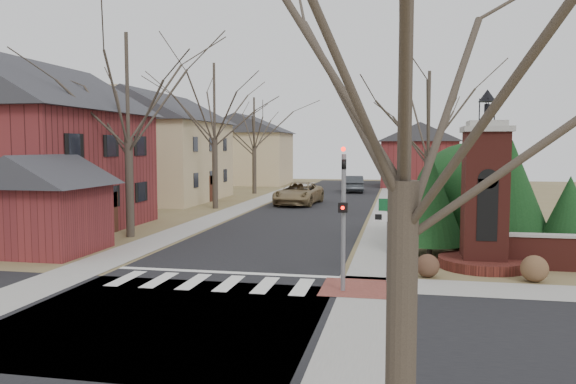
% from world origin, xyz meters
% --- Properties ---
extents(ground, '(120.00, 120.00, 0.00)m').
position_xyz_m(ground, '(0.00, 0.00, 0.00)').
color(ground, brown).
rests_on(ground, ground).
extents(main_street, '(8.00, 70.00, 0.01)m').
position_xyz_m(main_street, '(0.00, 22.00, 0.01)').
color(main_street, black).
rests_on(main_street, ground).
extents(cross_street, '(120.00, 8.00, 0.01)m').
position_xyz_m(cross_street, '(0.00, -3.00, 0.01)').
color(cross_street, black).
rests_on(cross_street, ground).
extents(crosswalk_zone, '(8.00, 2.20, 0.02)m').
position_xyz_m(crosswalk_zone, '(0.00, 0.80, 0.01)').
color(crosswalk_zone, silver).
rests_on(crosswalk_zone, ground).
extents(stop_bar, '(8.00, 0.35, 0.02)m').
position_xyz_m(stop_bar, '(0.00, 2.30, 0.01)').
color(stop_bar, silver).
rests_on(stop_bar, ground).
extents(sidewalk_right_main, '(2.00, 60.00, 0.02)m').
position_xyz_m(sidewalk_right_main, '(5.20, 22.00, 0.01)').
color(sidewalk_right_main, gray).
rests_on(sidewalk_right_main, ground).
extents(sidewalk_left, '(2.00, 60.00, 0.02)m').
position_xyz_m(sidewalk_left, '(-5.20, 22.00, 0.01)').
color(sidewalk_left, gray).
rests_on(sidewalk_left, ground).
extents(curb_apron, '(2.40, 2.40, 0.02)m').
position_xyz_m(curb_apron, '(4.80, 1.00, 0.01)').
color(curb_apron, brown).
rests_on(curb_apron, ground).
extents(traffic_signal_pole, '(0.28, 0.41, 4.50)m').
position_xyz_m(traffic_signal_pole, '(4.30, 0.57, 2.59)').
color(traffic_signal_pole, slate).
rests_on(traffic_signal_pole, ground).
extents(sign_post, '(0.90, 0.07, 2.75)m').
position_xyz_m(sign_post, '(5.59, 1.99, 1.95)').
color(sign_post, slate).
rests_on(sign_post, ground).
extents(brick_gate_monument, '(3.20, 3.20, 6.47)m').
position_xyz_m(brick_gate_monument, '(9.00, 4.99, 2.17)').
color(brick_gate_monument, '#5A211A').
rests_on(brick_gate_monument, ground).
extents(house_brick_left, '(9.80, 11.80, 9.42)m').
position_xyz_m(house_brick_left, '(-13.01, 9.99, 4.66)').
color(house_brick_left, maroon).
rests_on(house_brick_left, ground).
extents(house_stucco_left, '(9.80, 12.80, 9.28)m').
position_xyz_m(house_stucco_left, '(-13.50, 27.00, 4.59)').
color(house_stucco_left, tan).
rests_on(house_stucco_left, ground).
extents(garage_left, '(4.80, 4.80, 4.29)m').
position_xyz_m(garage_left, '(-8.52, 4.49, 2.24)').
color(garage_left, maroon).
rests_on(garage_left, ground).
extents(house_distant_left, '(10.80, 8.80, 8.53)m').
position_xyz_m(house_distant_left, '(-12.01, 48.00, 4.25)').
color(house_distant_left, tan).
rests_on(house_distant_left, ground).
extents(house_distant_right, '(8.80, 8.80, 7.30)m').
position_xyz_m(house_distant_right, '(7.99, 47.99, 3.65)').
color(house_distant_right, maroon).
rests_on(house_distant_right, ground).
extents(evergreen_near, '(2.80, 2.80, 4.10)m').
position_xyz_m(evergreen_near, '(7.20, 7.00, 2.30)').
color(evergreen_near, '#473D33').
rests_on(evergreen_near, ground).
extents(evergreen_mid, '(3.40, 3.40, 4.70)m').
position_xyz_m(evergreen_mid, '(10.50, 8.20, 2.60)').
color(evergreen_mid, '#473D33').
rests_on(evergreen_mid, ground).
extents(evergreen_far, '(2.40, 2.40, 3.30)m').
position_xyz_m(evergreen_far, '(12.50, 7.20, 1.90)').
color(evergreen_far, '#473D33').
rests_on(evergreen_far, ground).
extents(evergreen_mass, '(4.80, 4.80, 4.80)m').
position_xyz_m(evergreen_mass, '(9.00, 9.50, 2.40)').
color(evergreen_mass, black).
rests_on(evergreen_mass, ground).
extents(bare_tree_0, '(8.05, 8.05, 11.15)m').
position_xyz_m(bare_tree_0, '(-7.00, 9.00, 7.70)').
color(bare_tree_0, '#473D33').
rests_on(bare_tree_0, ground).
extents(bare_tree_1, '(8.40, 8.40, 11.64)m').
position_xyz_m(bare_tree_1, '(-7.00, 22.00, 8.03)').
color(bare_tree_1, '#473D33').
rests_on(bare_tree_1, ground).
extents(bare_tree_2, '(7.35, 7.35, 10.19)m').
position_xyz_m(bare_tree_2, '(-7.50, 35.00, 7.03)').
color(bare_tree_2, '#473D33').
rests_on(bare_tree_2, ground).
extents(bare_tree_3, '(7.00, 7.00, 9.70)m').
position_xyz_m(bare_tree_3, '(7.50, 16.00, 6.69)').
color(bare_tree_3, '#473D33').
rests_on(bare_tree_3, ground).
extents(pickup_truck, '(3.32, 6.38, 1.72)m').
position_xyz_m(pickup_truck, '(-1.60, 25.77, 0.86)').
color(pickup_truck, olive).
rests_on(pickup_truck, ground).
extents(distant_car, '(2.28, 5.04, 1.60)m').
position_xyz_m(distant_car, '(1.60, 38.52, 0.80)').
color(distant_car, '#363A3F').
rests_on(distant_car, ground).
extents(dry_shrub_left, '(0.79, 0.79, 0.79)m').
position_xyz_m(dry_shrub_left, '(6.93, 3.00, 0.40)').
color(dry_shrub_left, '#4E3323').
rests_on(dry_shrub_left, ground).
extents(dry_shrub_right, '(0.88, 0.88, 0.88)m').
position_xyz_m(dry_shrub_right, '(10.33, 3.00, 0.44)').
color(dry_shrub_right, brown).
rests_on(dry_shrub_right, ground).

